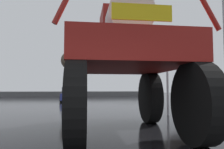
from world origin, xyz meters
name	(u,v)px	position (x,y,z in m)	size (l,w,h in m)	color
ground_plane	(82,104)	(0.00, 18.00, 0.00)	(120.00, 120.00, 0.00)	black
oversize_sprayer	(124,63)	(0.96, 4.67, 2.11)	(3.91, 5.63, 4.49)	black
sedan_ahead	(71,95)	(-1.10, 21.90, 0.71)	(2.09, 4.20, 1.52)	navy
traffic_signal_near_right	(166,57)	(4.09, 8.73, 3.00)	(0.24, 0.54, 4.11)	#A8AAAF
bare_tree_right	(181,53)	(10.78, 20.07, 5.21)	(4.37, 4.37, 7.10)	#473828
bare_tree_far_center	(72,61)	(-1.23, 35.86, 6.22)	(3.95, 3.95, 7.94)	#473828
roadside_barrier	(79,94)	(0.00, 38.02, 0.45)	(32.24, 0.24, 0.90)	#59595B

